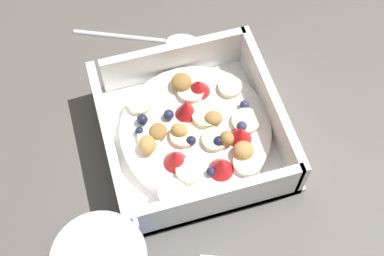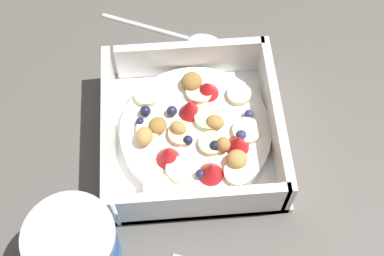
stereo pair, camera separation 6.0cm
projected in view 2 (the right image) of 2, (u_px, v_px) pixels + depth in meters
name	position (u px, v px, depth m)	size (l,w,h in m)	color
ground_plane	(195.00, 132.00, 0.63)	(2.40, 2.40, 0.00)	#56514C
fruit_bowl	(193.00, 132.00, 0.61)	(0.20, 0.20, 0.06)	white
spoon	(187.00, 37.00, 0.70)	(0.09, 0.17, 0.01)	silver
yogurt_cup	(75.00, 246.00, 0.53)	(0.09, 0.09, 0.07)	#3370B7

